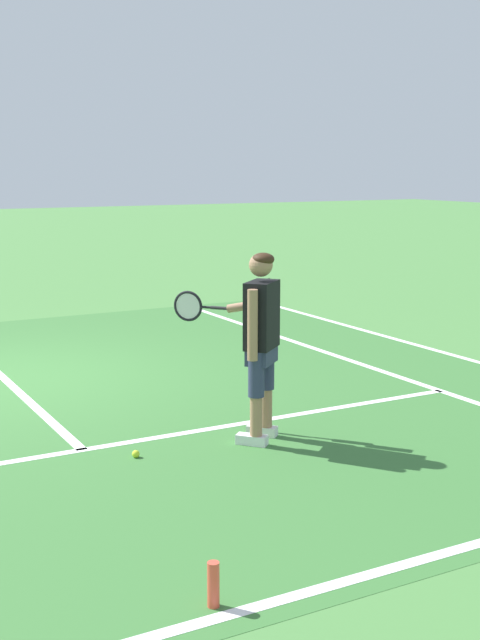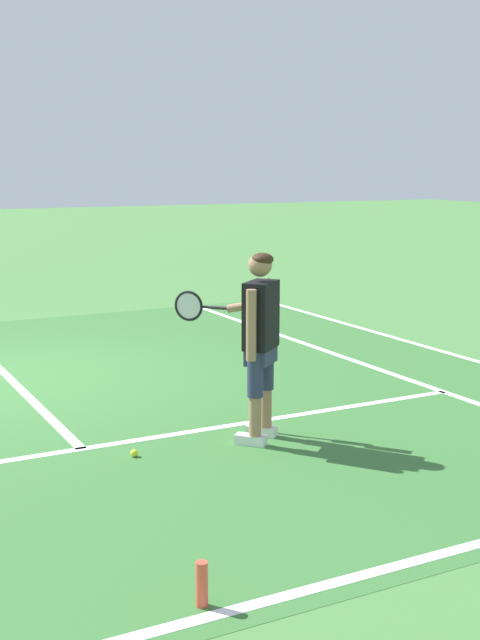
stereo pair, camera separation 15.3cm
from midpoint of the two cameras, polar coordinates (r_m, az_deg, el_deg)
ground_plane at (r=10.31m, az=-14.98°, el=-3.77°), size 80.00×80.00×0.00m
court_inner_surface at (r=9.16m, az=-13.28°, el=-5.45°), size 10.98×9.86×0.00m
line_baseline at (r=5.03m, az=1.13°, el=-18.85°), size 10.98×0.10×0.01m
line_service at (r=7.62m, az=-10.10°, el=-8.57°), size 8.23×0.10×0.01m
line_centre_service at (r=10.61m, az=-15.35°, el=-3.38°), size 0.10×6.40×0.01m
line_singles_right at (r=10.88m, az=8.21°, el=-2.77°), size 0.10×9.46×0.01m
line_doubles_right at (r=11.72m, az=13.69°, el=-2.01°), size 0.10×9.46×0.01m
tennis_player at (r=7.50m, az=1.82°, el=-0.92°), size 0.68×1.18×1.71m
tennis_ball_near_feet at (r=7.36m, az=-6.57°, el=-8.94°), size 0.07×0.07×0.07m
water_bottle at (r=4.98m, az=-1.68°, el=-17.43°), size 0.07×0.07×0.27m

